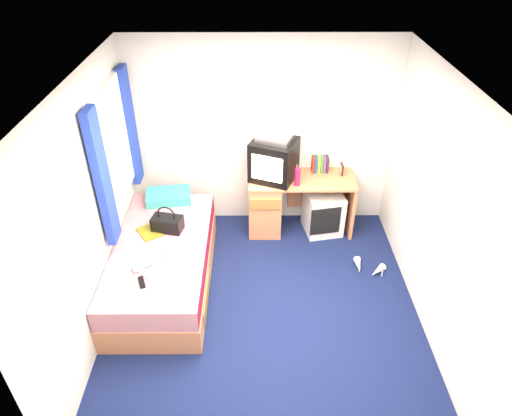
{
  "coord_description": "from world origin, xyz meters",
  "views": [
    {
      "loc": [
        -0.1,
        -3.39,
        3.59
      ],
      "look_at": [
        -0.08,
        0.7,
        0.8
      ],
      "focal_mm": 32.0,
      "sensor_mm": 36.0,
      "label": 1
    }
  ],
  "objects_px": {
    "vcr": "(275,138)",
    "remote_control": "(142,282)",
    "water_bottle": "(143,265)",
    "handbag": "(167,223)",
    "desk": "(278,201)",
    "aerosol_can": "(295,170)",
    "picture_frame": "(342,169)",
    "bed": "(164,263)",
    "pink_water_bottle": "(297,177)",
    "magazine": "(150,232)",
    "colour_swatch_fan": "(147,275)",
    "pillow": "(169,196)",
    "white_heels": "(368,268)",
    "crt_tv": "(274,160)",
    "towel": "(180,250)",
    "storage_cube": "(323,212)"
  },
  "relations": [
    {
      "from": "desk",
      "to": "water_bottle",
      "type": "height_order",
      "value": "desk"
    },
    {
      "from": "colour_swatch_fan",
      "to": "white_heels",
      "type": "bearing_deg",
      "value": 15.68
    },
    {
      "from": "vcr",
      "to": "white_heels",
      "type": "height_order",
      "value": "vcr"
    },
    {
      "from": "pillow",
      "to": "aerosol_can",
      "type": "distance_m",
      "value": 1.57
    },
    {
      "from": "colour_swatch_fan",
      "to": "remote_control",
      "type": "bearing_deg",
      "value": -109.52
    },
    {
      "from": "pink_water_bottle",
      "to": "towel",
      "type": "xyz_separation_m",
      "value": [
        -1.28,
        -1.01,
        -0.27
      ]
    },
    {
      "from": "storage_cube",
      "to": "towel",
      "type": "bearing_deg",
      "value": -156.29
    },
    {
      "from": "pillow",
      "to": "colour_swatch_fan",
      "type": "xyz_separation_m",
      "value": [
        -0.01,
        -1.34,
        -0.05
      ]
    },
    {
      "from": "desk",
      "to": "aerosol_can",
      "type": "bearing_deg",
      "value": 11.95
    },
    {
      "from": "bed",
      "to": "desk",
      "type": "bearing_deg",
      "value": 38.13
    },
    {
      "from": "vcr",
      "to": "remote_control",
      "type": "xyz_separation_m",
      "value": [
        -1.32,
        -1.62,
        -0.74
      ]
    },
    {
      "from": "desk",
      "to": "magazine",
      "type": "xyz_separation_m",
      "value": [
        -1.46,
        -0.82,
        0.14
      ]
    },
    {
      "from": "crt_tv",
      "to": "towel",
      "type": "relative_size",
      "value": 2.19
    },
    {
      "from": "desk",
      "to": "picture_frame",
      "type": "xyz_separation_m",
      "value": [
        0.77,
        0.09,
        0.41
      ]
    },
    {
      "from": "pink_water_bottle",
      "to": "magazine",
      "type": "distance_m",
      "value": 1.82
    },
    {
      "from": "remote_control",
      "to": "white_heels",
      "type": "bearing_deg",
      "value": -3.49
    },
    {
      "from": "crt_tv",
      "to": "remote_control",
      "type": "distance_m",
      "value": 2.13
    },
    {
      "from": "bed",
      "to": "handbag",
      "type": "xyz_separation_m",
      "value": [
        0.04,
        0.26,
        0.36
      ]
    },
    {
      "from": "picture_frame",
      "to": "aerosol_can",
      "type": "xyz_separation_m",
      "value": [
        -0.58,
        -0.05,
        0.02
      ]
    },
    {
      "from": "picture_frame",
      "to": "magazine",
      "type": "bearing_deg",
      "value": -160.46
    },
    {
      "from": "picture_frame",
      "to": "pink_water_bottle",
      "type": "xyz_separation_m",
      "value": [
        -0.57,
        -0.26,
        0.04
      ]
    },
    {
      "from": "bed",
      "to": "colour_swatch_fan",
      "type": "distance_m",
      "value": 0.57
    },
    {
      "from": "desk",
      "to": "magazine",
      "type": "height_order",
      "value": "desk"
    },
    {
      "from": "towel",
      "to": "white_heels",
      "type": "distance_m",
      "value": 2.18
    },
    {
      "from": "storage_cube",
      "to": "vcr",
      "type": "xyz_separation_m",
      "value": [
        -0.64,
        0.06,
        1.01
      ]
    },
    {
      "from": "vcr",
      "to": "colour_swatch_fan",
      "type": "relative_size",
      "value": 1.79
    },
    {
      "from": "bed",
      "to": "picture_frame",
      "type": "bearing_deg",
      "value": 28.21
    },
    {
      "from": "pink_water_bottle",
      "to": "handbag",
      "type": "bearing_deg",
      "value": -157.72
    },
    {
      "from": "storage_cube",
      "to": "remote_control",
      "type": "height_order",
      "value": "remote_control"
    },
    {
      "from": "handbag",
      "to": "colour_swatch_fan",
      "type": "xyz_separation_m",
      "value": [
        -0.09,
        -0.75,
        -0.08
      ]
    },
    {
      "from": "aerosol_can",
      "to": "water_bottle",
      "type": "relative_size",
      "value": 0.86
    },
    {
      "from": "pillow",
      "to": "white_heels",
      "type": "height_order",
      "value": "pillow"
    },
    {
      "from": "bed",
      "to": "aerosol_can",
      "type": "bearing_deg",
      "value": 35.42
    },
    {
      "from": "towel",
      "to": "water_bottle",
      "type": "height_order",
      "value": "towel"
    },
    {
      "from": "pink_water_bottle",
      "to": "handbag",
      "type": "xyz_separation_m",
      "value": [
        -1.47,
        -0.6,
        -0.23
      ]
    },
    {
      "from": "pink_water_bottle",
      "to": "aerosol_can",
      "type": "bearing_deg",
      "value": 92.64
    },
    {
      "from": "pillow",
      "to": "pink_water_bottle",
      "type": "xyz_separation_m",
      "value": [
        1.55,
        0.01,
        0.26
      ]
    },
    {
      "from": "aerosol_can",
      "to": "magazine",
      "type": "xyz_separation_m",
      "value": [
        -1.65,
        -0.86,
        -0.29
      ]
    },
    {
      "from": "bed",
      "to": "pillow",
      "type": "relative_size",
      "value": 3.79
    },
    {
      "from": "pillow",
      "to": "aerosol_can",
      "type": "bearing_deg",
      "value": 8.02
    },
    {
      "from": "magazine",
      "to": "pillow",
      "type": "bearing_deg",
      "value": 79.74
    },
    {
      "from": "bed",
      "to": "white_heels",
      "type": "bearing_deg",
      "value": 4.14
    },
    {
      "from": "desk",
      "to": "white_heels",
      "type": "distance_m",
      "value": 1.37
    },
    {
      "from": "storage_cube",
      "to": "water_bottle",
      "type": "xyz_separation_m",
      "value": [
        -1.98,
        -1.35,
        0.3
      ]
    },
    {
      "from": "handbag",
      "to": "remote_control",
      "type": "height_order",
      "value": "handbag"
    },
    {
      "from": "bed",
      "to": "water_bottle",
      "type": "xyz_separation_m",
      "value": [
        -0.11,
        -0.38,
        0.31
      ]
    },
    {
      "from": "handbag",
      "to": "desk",
      "type": "bearing_deg",
      "value": 43.28
    },
    {
      "from": "handbag",
      "to": "white_heels",
      "type": "distance_m",
      "value": 2.35
    },
    {
      "from": "pillow",
      "to": "storage_cube",
      "type": "xyz_separation_m",
      "value": [
        1.91,
        0.12,
        -0.32
      ]
    },
    {
      "from": "water_bottle",
      "to": "handbag",
      "type": "bearing_deg",
      "value": 76.83
    }
  ]
}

